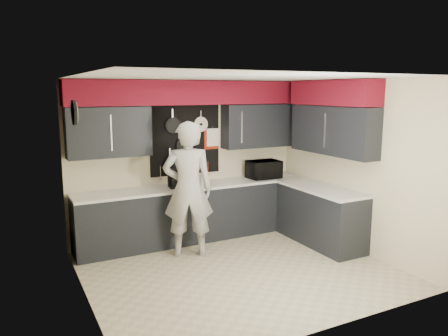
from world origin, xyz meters
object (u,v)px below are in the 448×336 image
microwave (264,169)px  knife_block (189,180)px  utensil_crock (204,179)px  person (188,190)px  coffee_maker (174,178)px

microwave → knife_block: (-1.40, 0.04, -0.06)m
utensil_crock → person: size_ratio=0.08×
knife_block → coffee_maker: size_ratio=0.65×
microwave → utensil_crock: size_ratio=3.50×
coffee_maker → person: bearing=-79.3°
knife_block → person: bearing=-98.9°
knife_block → person: (-0.27, -0.60, -0.01)m
utensil_crock → knife_block: bearing=-174.0°
knife_block → utensil_crock: knife_block is taller
microwave → knife_block: size_ratio=2.85×
coffee_maker → microwave: bearing=10.1°
microwave → knife_block: 1.40m
microwave → coffee_maker: bearing=-179.8°
knife_block → person: person is taller
knife_block → person: 0.66m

